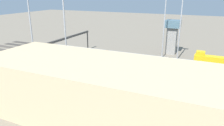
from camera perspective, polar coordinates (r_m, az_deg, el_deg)
ground_plane at (r=77.33m, az=4.22°, el=-0.86°), size 400.00×400.00×0.00m
track_bed_0 at (r=88.60m, az=7.05°, el=1.59°), size 140.00×2.80×0.12m
track_bed_1 at (r=84.05m, az=6.01°, el=0.71°), size 140.00×2.80×0.12m
track_bed_2 at (r=79.54m, az=4.85°, el=-0.28°), size 140.00×2.80×0.12m
track_bed_3 at (r=75.10m, az=3.56°, el=-1.39°), size 140.00×2.80×0.12m
track_bed_4 at (r=70.74m, az=2.10°, el=-2.64°), size 140.00×2.80×0.12m
track_bed_5 at (r=66.46m, az=0.45°, el=-4.04°), size 140.00×2.80×0.12m
train_on_track_3 at (r=71.08m, az=13.85°, el=-1.41°), size 95.60×3.06×3.80m
train_on_track_2 at (r=75.69m, az=14.92°, el=-0.28°), size 95.60×3.06×3.80m
train_on_track_4 at (r=66.75m, az=11.42°, el=-2.38°), size 10.00×3.00×5.00m
train_on_track_0 at (r=84.42m, az=24.13°, el=0.73°), size 10.00×3.00×5.00m
train_on_track_5 at (r=61.19m, az=16.10°, el=-4.77°), size 90.60×3.00×4.40m
light_mast_0 at (r=86.12m, az=13.99°, el=13.64°), size 2.80×0.70×30.47m
light_mast_1 at (r=67.17m, az=-12.56°, el=11.18°), size 2.80×0.70×27.49m
light_mast_2 at (r=85.52m, az=17.86°, el=11.24°), size 2.80×0.70×24.92m
light_mast_3 at (r=74.92m, az=-21.02°, el=11.15°), size 2.80×0.70×27.57m
signal_gantry at (r=86.88m, az=-11.52°, el=6.13°), size 0.70×30.00×8.80m
maintenance_shed at (r=43.08m, az=1.53°, el=-8.35°), size 59.29×19.06×12.00m
control_tower at (r=94.73m, az=15.69°, el=7.31°), size 6.00×6.00×14.36m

